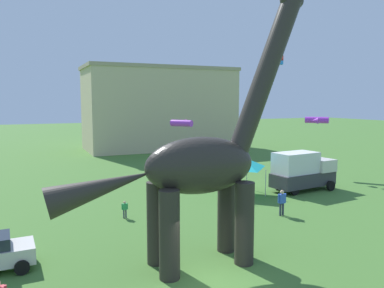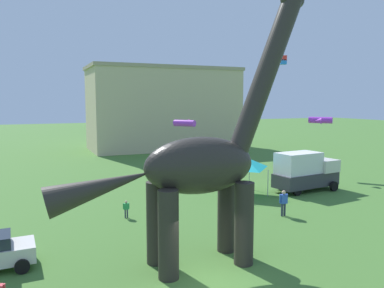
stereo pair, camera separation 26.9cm
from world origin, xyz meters
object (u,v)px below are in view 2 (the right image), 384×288
at_px(parked_box_truck, 305,171).
at_px(kite_high_left, 283,60).
at_px(person_photographer, 284,201).
at_px(kite_mid_center, 186,123).
at_px(festival_canopy_tent, 244,162).
at_px(person_vendor_side, 126,207).
at_px(dinosaur_sculpture, 199,165).
at_px(kite_near_low, 320,120).

bearing_deg(parked_box_truck, kite_high_left, 58.95).
relative_size(person_photographer, kite_mid_center, 0.68).
height_order(parked_box_truck, festival_canopy_tent, parked_box_truck).
bearing_deg(kite_high_left, person_vendor_side, -152.36).
distance_m(person_photographer, kite_mid_center, 16.44).
xyz_separation_m(dinosaur_sculpture, kite_near_low, (19.42, 14.18, 0.96)).
bearing_deg(parked_box_truck, kite_mid_center, 112.26).
distance_m(parked_box_truck, kite_high_left, 13.66).
distance_m(person_vendor_side, person_photographer, 10.01).
xyz_separation_m(parked_box_truck, kite_high_left, (3.89, 8.57, 9.90)).
bearing_deg(dinosaur_sculpture, festival_canopy_tent, 70.89).
height_order(parked_box_truck, person_photographer, parked_box_truck).
bearing_deg(dinosaur_sculpture, parked_box_truck, 54.77).
distance_m(person_photographer, kite_high_left, 19.74).
xyz_separation_m(dinosaur_sculpture, parked_box_truck, (13.77, 9.40, -2.86)).
relative_size(kite_near_low, kite_mid_center, 0.95).
relative_size(person_vendor_side, person_photographer, 0.66).
bearing_deg(person_photographer, person_vendor_side, -94.20).
bearing_deg(festival_canopy_tent, kite_high_left, 39.88).
bearing_deg(festival_canopy_tent, person_vendor_side, -166.58).
distance_m(person_vendor_side, kite_high_left, 24.11).
xyz_separation_m(parked_box_truck, person_vendor_side, (-15.17, -1.41, -0.98)).
distance_m(kite_high_left, kite_mid_center, 12.04).
bearing_deg(festival_canopy_tent, dinosaur_sculpture, -129.56).
distance_m(dinosaur_sculpture, kite_high_left, 26.16).
bearing_deg(kite_mid_center, parked_box_truck, -61.12).
distance_m(person_vendor_side, festival_canopy_tent, 10.42).
relative_size(dinosaur_sculpture, kite_mid_center, 5.10).
bearing_deg(parked_box_truck, person_photographer, -146.04).
distance_m(parked_box_truck, person_photographer, 7.71).
xyz_separation_m(dinosaur_sculpture, festival_canopy_tent, (8.56, 10.37, -1.96)).
height_order(dinosaur_sculpture, person_vendor_side, dinosaur_sculpture).
distance_m(dinosaur_sculpture, kite_mid_center, 21.76).
relative_size(dinosaur_sculpture, kite_near_low, 5.36).
height_order(dinosaur_sculpture, person_photographer, dinosaur_sculpture).
bearing_deg(kite_near_low, person_photographer, -139.60).
height_order(person_photographer, kite_mid_center, kite_mid_center).
bearing_deg(kite_near_low, kite_high_left, 114.81).
bearing_deg(person_vendor_side, kite_mid_center, 175.81).
relative_size(person_vendor_side, kite_high_left, 1.23).
height_order(dinosaur_sculpture, kite_near_low, dinosaur_sculpture).
bearing_deg(dinosaur_sculpture, kite_mid_center, 89.59).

